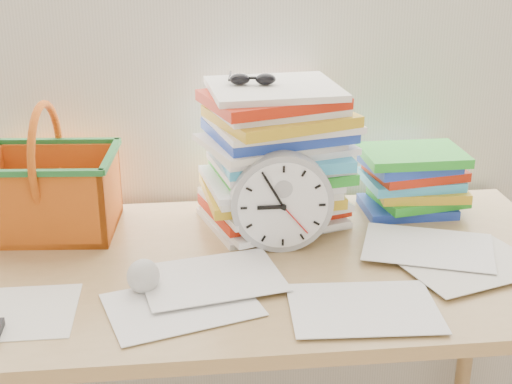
{
  "coord_description": "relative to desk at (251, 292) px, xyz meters",
  "views": [
    {
      "loc": [
        -0.14,
        0.24,
        1.45
      ],
      "look_at": [
        0.01,
        1.6,
        0.91
      ],
      "focal_mm": 50.0,
      "sensor_mm": 36.0,
      "label": 1
    }
  ],
  "objects": [
    {
      "name": "basket",
      "position": [
        -0.44,
        0.21,
        0.22
      ],
      "size": [
        0.32,
        0.26,
        0.3
      ],
      "primitive_type": null,
      "rotation": [
        0.0,
        0.0,
        -0.08
      ],
      "color": "orange",
      "rests_on": "desk"
    },
    {
      "name": "book_stack",
      "position": [
        0.42,
        0.23,
        0.15
      ],
      "size": [
        0.28,
        0.23,
        0.16
      ],
      "primitive_type": null,
      "rotation": [
        0.0,
        0.0,
        0.09
      ],
      "color": "white",
      "rests_on": "desk"
    },
    {
      "name": "sunglasses",
      "position": [
        0.03,
        0.21,
        0.42
      ],
      "size": [
        0.13,
        0.11,
        0.03
      ],
      "primitive_type": null,
      "rotation": [
        0.0,
        0.0,
        -0.11
      ],
      "color": "black",
      "rests_on": "paper_stack"
    },
    {
      "name": "crumpled_ball",
      "position": [
        -0.22,
        -0.1,
        0.11
      ],
      "size": [
        0.07,
        0.07,
        0.07
      ],
      "primitive_type": "sphere",
      "color": "silver",
      "rests_on": "desk"
    },
    {
      "name": "clock",
      "position": [
        0.07,
        0.06,
        0.19
      ],
      "size": [
        0.22,
        0.04,
        0.22
      ],
      "primitive_type": "cylinder",
      "rotation": [
        1.57,
        0.0,
        0.0
      ],
      "color": "#A4A5A7",
      "rests_on": "desk"
    },
    {
      "name": "paper_stack",
      "position": [
        0.08,
        0.2,
        0.24
      ],
      "size": [
        0.39,
        0.34,
        0.33
      ],
      "primitive_type": null,
      "rotation": [
        0.0,
        0.0,
        0.22
      ],
      "color": "white",
      "rests_on": "desk"
    },
    {
      "name": "desk",
      "position": [
        0.0,
        0.0,
        0.0
      ],
      "size": [
        1.4,
        0.7,
        0.75
      ],
      "color": "#A4814D",
      "rests_on": "ground"
    },
    {
      "name": "scattered_papers",
      "position": [
        0.0,
        0.0,
        0.08
      ],
      "size": [
        1.26,
        0.42,
        0.02
      ],
      "primitive_type": null,
      "color": "white",
      "rests_on": "desk"
    }
  ]
}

